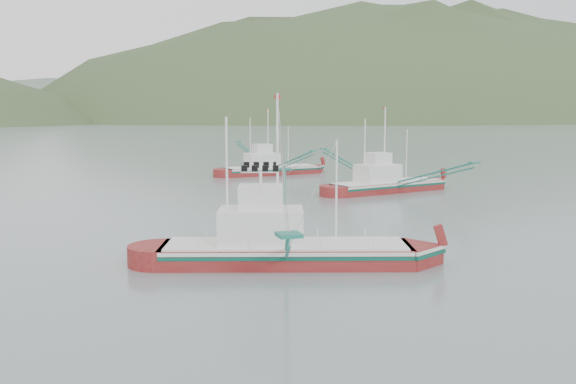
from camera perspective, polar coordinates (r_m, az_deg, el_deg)
name	(u,v)px	position (r m, az deg, el deg)	size (l,w,h in m)	color
ground	(323,268)	(33.18, 3.10, -6.77)	(1200.00, 1200.00, 0.00)	slate
main_boat	(283,230)	(33.53, -0.40, -3.37)	(13.54, 23.15, 9.60)	maroon
bg_boat_far	(270,163)	(79.63, -1.61, 2.59)	(12.30, 21.47, 8.75)	maroon
bg_boat_right	(386,175)	(63.69, 8.73, 1.48)	(12.64, 21.75, 8.96)	maroon
headland_right	(417,119)	(524.33, 11.42, 6.38)	(684.00, 432.00, 306.00)	#344A26
ridge_distant	(136,118)	(591.64, -13.37, 6.42)	(960.00, 400.00, 240.00)	slate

